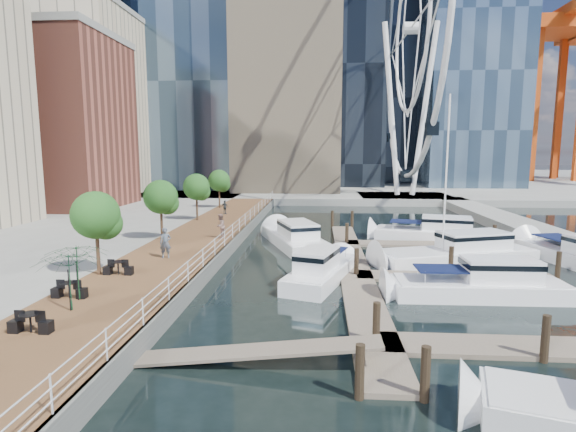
{
  "coord_description": "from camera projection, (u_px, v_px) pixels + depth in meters",
  "views": [
    {
      "loc": [
        0.7,
        -19.25,
        7.67
      ],
      "look_at": [
        -1.63,
        13.48,
        3.0
      ],
      "focal_mm": 28.0,
      "sensor_mm": 36.0,
      "label": 1
    }
  ],
  "objects": [
    {
      "name": "ground",
      "position": [
        303.0,
        325.0,
        20.14
      ],
      "size": [
        520.0,
        520.0,
        0.0
      ],
      "primitive_type": "plane",
      "color": "black",
      "rests_on": "ground"
    },
    {
      "name": "boardwalk",
      "position": [
        197.0,
        244.0,
        35.51
      ],
      "size": [
        6.0,
        60.0,
        1.0
      ],
      "primitive_type": "cube",
      "color": "brown",
      "rests_on": "ground"
    },
    {
      "name": "seawall",
      "position": [
        234.0,
        244.0,
        35.3
      ],
      "size": [
        0.25,
        60.0,
        1.0
      ],
      "primitive_type": "cube",
      "color": "#595954",
      "rests_on": "ground"
    },
    {
      "name": "land_far",
      "position": [
        317.0,
        179.0,
        120.79
      ],
      "size": [
        200.0,
        114.0,
        1.0
      ],
      "primitive_type": "cube",
      "color": "gray",
      "rests_on": "ground"
    },
    {
      "name": "breakwater",
      "position": [
        545.0,
        237.0,
        38.41
      ],
      "size": [
        4.0,
        60.0,
        1.0
      ],
      "primitive_type": "cube",
      "color": "gray",
      "rests_on": "ground"
    },
    {
      "name": "pier",
      "position": [
        405.0,
        198.0,
        70.43
      ],
      "size": [
        14.0,
        12.0,
        1.0
      ],
      "primitive_type": "cube",
      "color": "gray",
      "rests_on": "ground"
    },
    {
      "name": "railing",
      "position": [
        233.0,
        231.0,
        35.16
      ],
      "size": [
        0.1,
        60.0,
        1.05
      ],
      "primitive_type": null,
      "color": "white",
      "rests_on": "boardwalk"
    },
    {
      "name": "floating_docks",
      "position": [
        430.0,
        263.0,
        29.36
      ],
      "size": [
        16.0,
        34.0,
        2.6
      ],
      "color": "#6D6051",
      "rests_on": "ground"
    },
    {
      "name": "ferris_wheel",
      "position": [
        411.0,
        29.0,
        66.85
      ],
      "size": [
        5.8,
        45.6,
        47.8
      ],
      "color": "white",
      "rests_on": "ground"
    },
    {
      "name": "street_trees",
      "position": [
        161.0,
        197.0,
        34.16
      ],
      "size": [
        2.6,
        42.6,
        4.6
      ],
      "color": "#3F2B1C",
      "rests_on": "ground"
    },
    {
      "name": "cafe_tables",
      "position": [
        52.0,
        305.0,
        18.7
      ],
      "size": [
        2.5,
        13.7,
        0.74
      ],
      "color": "black",
      "rests_on": "ground"
    },
    {
      "name": "yacht_foreground",
      "position": [
        478.0,
        298.0,
        23.89
      ],
      "size": [
        9.84,
        2.78,
        2.15
      ],
      "primitive_type": null,
      "rotation": [
        0.0,
        0.0,
        1.59
      ],
      "color": "white",
      "rests_on": "ground"
    },
    {
      "name": "pedestrian_near",
      "position": [
        165.0,
        243.0,
        28.48
      ],
      "size": [
        0.79,
        0.61,
        1.94
      ],
      "primitive_type": "imported",
      "rotation": [
        0.0,
        0.0,
        0.23
      ],
      "color": "#4F5969",
      "rests_on": "boardwalk"
    },
    {
      "name": "pedestrian_mid",
      "position": [
        220.0,
        226.0,
        35.1
      ],
      "size": [
        0.89,
        1.05,
        1.91
      ],
      "primitive_type": "imported",
      "rotation": [
        0.0,
        0.0,
        -1.77
      ],
      "color": "#816259",
      "rests_on": "boardwalk"
    },
    {
      "name": "pedestrian_far",
      "position": [
        225.0,
        207.0,
        48.81
      ],
      "size": [
        0.94,
        0.66,
        1.49
      ],
      "primitive_type": "imported",
      "rotation": [
        0.0,
        0.0,
        2.76
      ],
      "color": "#30373C",
      "rests_on": "boardwalk"
    },
    {
      "name": "moored_yachts",
      "position": [
        445.0,
        263.0,
        31.27
      ],
      "size": [
        26.45,
        33.22,
        11.5
      ],
      "color": "white",
      "rests_on": "ground"
    },
    {
      "name": "cafe_seating",
      "position": [
        49.0,
        289.0,
        18.08
      ],
      "size": [
        3.88,
        10.8,
        2.57
      ],
      "color": "#0D3217",
      "rests_on": "ground"
    }
  ]
}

